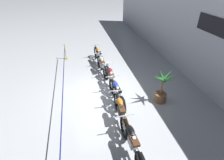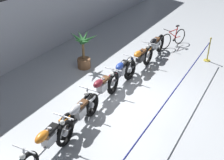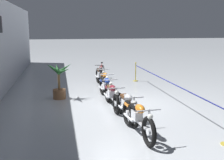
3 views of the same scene
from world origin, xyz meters
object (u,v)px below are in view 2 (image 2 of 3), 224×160
(motorcycle_orange_4, at_px, (139,60))
(potted_palm_left_of_row, at_px, (84,52))
(motorcycle_orange_0, at_px, (48,143))
(stanchion_far_left, at_px, (157,118))
(motorcycle_silver_1, at_px, (79,116))
(motorcycle_maroon_2, at_px, (101,89))
(bicycle, at_px, (173,38))
(stanchion_mid_left, at_px, (208,53))
(motorcycle_blue_3, at_px, (121,72))
(motorcycle_black_5, at_px, (154,47))

(motorcycle_orange_4, bearing_deg, potted_palm_left_of_row, 112.18)
(motorcycle_orange_0, height_order, stanchion_far_left, stanchion_far_left)
(stanchion_far_left, bearing_deg, motorcycle_silver_1, 108.32)
(motorcycle_maroon_2, xyz_separation_m, motorcycle_orange_4, (2.56, -0.16, 0.02))
(motorcycle_orange_4, relative_size, stanchion_far_left, 0.27)
(motorcycle_silver_1, distance_m, motorcycle_maroon_2, 1.52)
(motorcycle_orange_0, xyz_separation_m, motorcycle_orange_4, (5.35, 0.05, 0.00))
(bicycle, bearing_deg, stanchion_mid_left, -112.41)
(motorcycle_orange_0, bearing_deg, motorcycle_orange_4, 0.48)
(motorcycle_silver_1, relative_size, potted_palm_left_of_row, 1.39)
(motorcycle_orange_4, bearing_deg, motorcycle_blue_3, 173.62)
(bicycle, height_order, stanchion_far_left, stanchion_far_left)
(bicycle, bearing_deg, motorcycle_orange_4, 174.66)
(motorcycle_orange_0, distance_m, stanchion_far_left, 2.86)
(stanchion_far_left, bearing_deg, motorcycle_orange_0, 133.73)
(motorcycle_silver_1, bearing_deg, motorcycle_orange_0, 179.85)
(motorcycle_silver_1, height_order, bicycle, bicycle)
(motorcycle_black_5, distance_m, stanchion_far_left, 5.26)
(motorcycle_blue_3, relative_size, stanchion_far_left, 0.25)
(motorcycle_orange_0, xyz_separation_m, bicycle, (8.42, -0.24, -0.09))
(stanchion_far_left, height_order, stanchion_mid_left, same)
(motorcycle_orange_4, xyz_separation_m, potted_palm_left_of_row, (-0.84, 2.06, 0.19))
(motorcycle_maroon_2, distance_m, stanchion_mid_left, 5.38)
(potted_palm_left_of_row, bearing_deg, stanchion_mid_left, -52.81)
(motorcycle_maroon_2, bearing_deg, motorcycle_blue_3, -0.91)
(motorcycle_silver_1, bearing_deg, stanchion_far_left, -71.68)
(motorcycle_orange_0, distance_m, motorcycle_silver_1, 1.29)
(motorcycle_black_5, height_order, potted_palm_left_of_row, potted_palm_left_of_row)
(potted_palm_left_of_row, xyz_separation_m, stanchion_mid_left, (3.16, -4.17, -0.33))
(motorcycle_blue_3, height_order, motorcycle_orange_4, motorcycle_orange_4)
(potted_palm_left_of_row, bearing_deg, motorcycle_orange_0, -155.02)
(potted_palm_left_of_row, height_order, stanchion_far_left, potted_palm_left_of_row)
(motorcycle_blue_3, xyz_separation_m, motorcycle_orange_4, (1.21, -0.14, 0.02))
(motorcycle_silver_1, height_order, stanchion_far_left, stanchion_far_left)
(motorcycle_black_5, bearing_deg, stanchion_mid_left, -67.12)
(motorcycle_black_5, height_order, stanchion_far_left, stanchion_far_left)
(motorcycle_orange_4, distance_m, stanchion_far_left, 3.99)
(motorcycle_silver_1, height_order, potted_palm_left_of_row, potted_palm_left_of_row)
(stanchion_mid_left, bearing_deg, stanchion_far_left, 180.00)
(motorcycle_blue_3, relative_size, motorcycle_orange_4, 0.95)
(motorcycle_silver_1, distance_m, motorcycle_black_5, 5.50)
(motorcycle_orange_0, bearing_deg, bicycle, -1.64)
(motorcycle_silver_1, height_order, motorcycle_orange_4, motorcycle_orange_4)
(motorcycle_black_5, xyz_separation_m, potted_palm_left_of_row, (-2.28, 2.07, 0.19))
(motorcycle_silver_1, relative_size, motorcycle_maroon_2, 0.94)
(bicycle, height_order, stanchion_mid_left, stanchion_mid_left)
(motorcycle_black_5, relative_size, stanchion_mid_left, 2.18)
(motorcycle_blue_3, relative_size, stanchion_mid_left, 2.09)
(motorcycle_blue_3, bearing_deg, motorcycle_orange_4, -6.38)
(bicycle, bearing_deg, motorcycle_maroon_2, 175.49)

